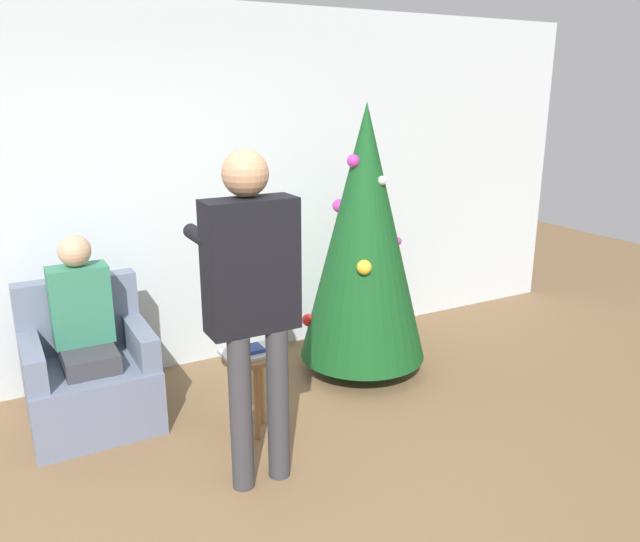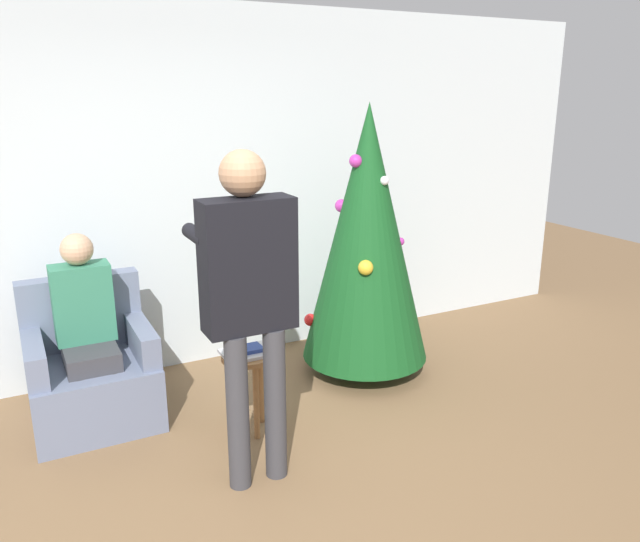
# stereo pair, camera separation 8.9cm
# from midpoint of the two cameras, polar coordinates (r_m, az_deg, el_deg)

# --- Properties ---
(ground_plane) EXTENTS (14.00, 14.00, 0.00)m
(ground_plane) POSITION_cam_midpoint_polar(r_m,az_deg,el_deg) (3.27, -4.55, -23.44)
(ground_plane) COLOR brown
(wall_back) EXTENTS (8.00, 0.06, 2.70)m
(wall_back) POSITION_cam_midpoint_polar(r_m,az_deg,el_deg) (4.71, -16.22, 6.61)
(wall_back) COLOR silver
(wall_back) RESTS_ON ground_plane
(christmas_tree) EXTENTS (0.94, 0.94, 2.01)m
(christmas_tree) POSITION_cam_midpoint_polar(r_m,az_deg,el_deg) (4.55, 3.51, 3.31)
(christmas_tree) COLOR brown
(christmas_tree) RESTS_ON ground_plane
(armchair) EXTENTS (0.76, 0.73, 0.91)m
(armchair) POSITION_cam_midpoint_polar(r_m,az_deg,el_deg) (4.35, -20.88, -8.93)
(armchair) COLOR slate
(armchair) RESTS_ON ground_plane
(person_seated) EXTENTS (0.36, 0.46, 1.23)m
(person_seated) POSITION_cam_midpoint_polar(r_m,az_deg,el_deg) (4.19, -21.32, -4.62)
(person_seated) COLOR #38383D
(person_seated) RESTS_ON ground_plane
(person_standing) EXTENTS (0.49, 0.57, 1.81)m
(person_standing) POSITION_cam_midpoint_polar(r_m,az_deg,el_deg) (3.23, -7.03, -1.58)
(person_standing) COLOR #38383D
(person_standing) RESTS_ON ground_plane
(side_stool) EXTENTS (0.33, 0.33, 0.52)m
(side_stool) POSITION_cam_midpoint_polar(r_m,az_deg,el_deg) (3.94, -7.16, -9.05)
(side_stool) COLOR olive
(side_stool) RESTS_ON ground_plane
(laptop) EXTENTS (0.32, 0.23, 0.02)m
(laptop) POSITION_cam_midpoint_polar(r_m,az_deg,el_deg) (3.89, -7.22, -7.45)
(laptop) COLOR silver
(laptop) RESTS_ON side_stool
(book) EXTENTS (0.18, 0.13, 0.02)m
(book) POSITION_cam_midpoint_polar(r_m,az_deg,el_deg) (3.88, -7.24, -7.15)
(book) COLOR navy
(book) RESTS_ON laptop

